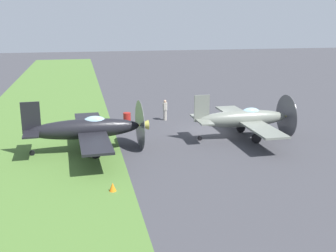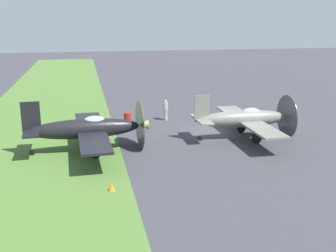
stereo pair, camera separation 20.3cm
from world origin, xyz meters
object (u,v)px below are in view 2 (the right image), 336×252
(airplane_lead, at_px, (245,119))
(fuel_drum, at_px, (128,118))
(runway_marker_cone, at_px, (111,187))
(ground_crew_chief, at_px, (166,109))
(airplane_wingman, at_px, (87,129))

(airplane_lead, distance_m, fuel_drum, 9.72)
(fuel_drum, xyz_separation_m, runway_marker_cone, (13.27, -2.26, -0.23))
(runway_marker_cone, bearing_deg, ground_crew_chief, 158.13)
(airplane_lead, distance_m, airplane_wingman, 11.02)
(airplane_lead, bearing_deg, ground_crew_chief, -144.67)
(ground_crew_chief, height_order, fuel_drum, ground_crew_chief)
(fuel_drum, bearing_deg, runway_marker_cone, -9.68)
(airplane_wingman, height_order, ground_crew_chief, airplane_wingman)
(airplane_lead, bearing_deg, airplane_wingman, -85.87)
(airplane_lead, xyz_separation_m, runway_marker_cone, (7.45, -9.99, -1.19))
(runway_marker_cone, bearing_deg, airplane_lead, 126.72)
(airplane_lead, distance_m, runway_marker_cone, 12.52)
(airplane_wingman, bearing_deg, fuel_drum, 151.21)
(airplane_wingman, relative_size, runway_marker_cone, 22.67)
(ground_crew_chief, bearing_deg, runway_marker_cone, -172.40)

